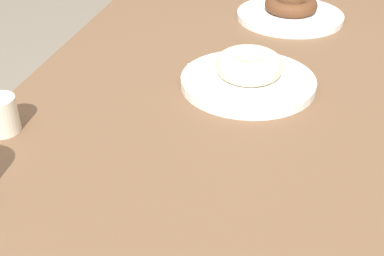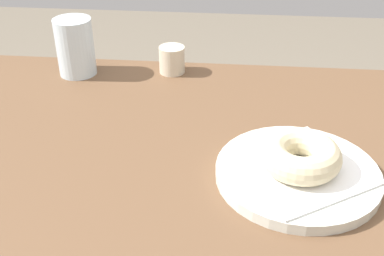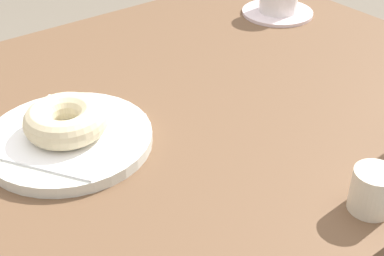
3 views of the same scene
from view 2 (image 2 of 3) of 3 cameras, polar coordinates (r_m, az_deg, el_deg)
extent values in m
cube|color=brown|center=(0.66, 5.41, -6.88)|extent=(1.19, 0.73, 0.04)
cylinder|color=brown|center=(1.23, -21.81, -11.18)|extent=(0.05, 0.05, 0.72)
cylinder|color=silver|center=(0.65, 12.55, -5.55)|extent=(0.22, 0.22, 0.02)
cube|color=white|center=(0.64, 12.64, -4.89)|extent=(0.21, 0.21, 0.00)
torus|color=beige|center=(0.63, 12.86, -3.40)|extent=(0.11, 0.11, 0.04)
cylinder|color=silver|center=(0.92, -13.86, 9.44)|extent=(0.07, 0.07, 0.11)
cylinder|color=beige|center=(0.91, -2.42, 8.21)|extent=(0.05, 0.05, 0.05)
camera|label=1|loc=(0.78, -54.50, 19.35)|focal=47.71mm
camera|label=3|loc=(1.12, 25.68, 30.39)|focal=51.08mm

